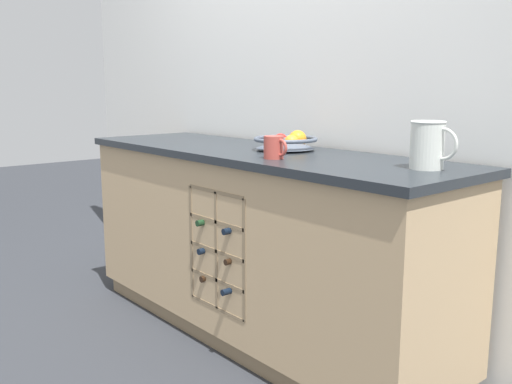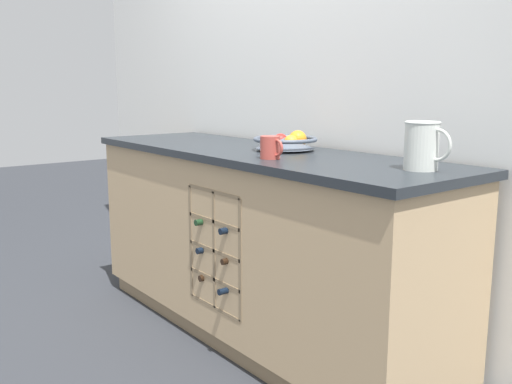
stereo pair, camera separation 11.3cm
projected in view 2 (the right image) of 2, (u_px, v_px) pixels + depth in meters
The scene contains 6 objects.
ground_plane at pixel (256, 333), 2.83m from camera, with size 14.00×14.00×0.00m, color #2D3035.
back_wall at pixel (314, 73), 2.82m from camera, with size 4.49×0.06×2.55m, color white.
kitchen_island at pixel (256, 243), 2.75m from camera, with size 2.13×0.65×0.92m.
fruit_bowl at pixel (286, 142), 2.63m from camera, with size 0.30×0.30×0.09m.
white_pitcher at pixel (422, 145), 2.00m from camera, with size 0.18×0.12×0.17m.
ceramic_mug at pixel (271, 147), 2.33m from camera, with size 0.12×0.08×0.09m.
Camera 2 is at (2.10, -1.63, 1.21)m, focal length 40.00 mm.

